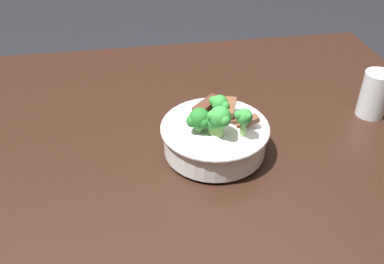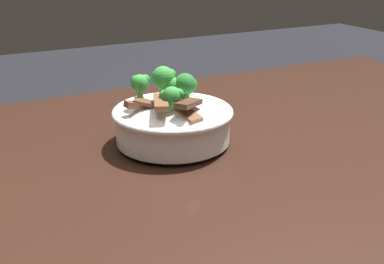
{
  "view_description": "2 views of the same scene",
  "coord_description": "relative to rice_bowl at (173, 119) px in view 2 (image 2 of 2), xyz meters",
  "views": [
    {
      "loc": [
        0.02,
        0.76,
        1.38
      ],
      "look_at": [
        -0.09,
        0.08,
        0.88
      ],
      "focal_mm": 39.86,
      "sensor_mm": 36.0,
      "label": 1
    },
    {
      "loc": [
        -0.47,
        -0.65,
        1.17
      ],
      "look_at": [
        -0.11,
        0.06,
        0.85
      ],
      "focal_mm": 44.47,
      "sensor_mm": 36.0,
      "label": 2
    }
  ],
  "objects": [
    {
      "name": "rice_bowl",
      "position": [
        0.0,
        0.0,
        0.0
      ],
      "size": [
        0.22,
        0.22,
        0.14
      ],
      "color": "white",
      "rests_on": "dining_table"
    },
    {
      "name": "dining_table",
      "position": [
        0.14,
        -0.08,
        -0.18
      ],
      "size": [
        1.43,
        0.93,
        0.83
      ],
      "color": "black",
      "rests_on": "ground"
    }
  ]
}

